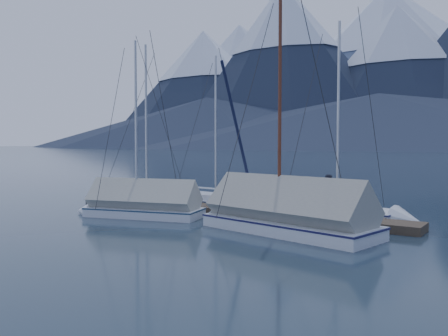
{
  "coord_description": "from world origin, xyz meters",
  "views": [
    {
      "loc": [
        12.49,
        -16.67,
        3.38
      ],
      "look_at": [
        0.0,
        2.0,
        2.2
      ],
      "focal_mm": 38.0,
      "sensor_mm": 36.0,
      "label": 1
    }
  ],
  "objects_px": {
    "sailboat_open_right": "(348,214)",
    "sailboat_covered_far": "(134,207)",
    "sailboat_covered_near": "(276,217)",
    "person": "(330,195)",
    "sailboat_open_left": "(152,198)",
    "sailboat_open_mid": "(222,205)"
  },
  "relations": [
    {
      "from": "sailboat_open_left",
      "to": "sailboat_open_mid",
      "type": "distance_m",
      "value": 5.06
    },
    {
      "from": "sailboat_covered_near",
      "to": "sailboat_covered_far",
      "type": "relative_size",
      "value": 1.17
    },
    {
      "from": "person",
      "to": "sailboat_covered_far",
      "type": "bearing_deg",
      "value": 91.45
    },
    {
      "from": "sailboat_open_left",
      "to": "sailboat_open_mid",
      "type": "height_order",
      "value": "sailboat_open_left"
    },
    {
      "from": "sailboat_open_right",
      "to": "person",
      "type": "distance_m",
      "value": 1.93
    },
    {
      "from": "sailboat_open_left",
      "to": "sailboat_open_mid",
      "type": "relative_size",
      "value": 1.15
    },
    {
      "from": "sailboat_open_right",
      "to": "person",
      "type": "relative_size",
      "value": 5.65
    },
    {
      "from": "sailboat_covered_near",
      "to": "sailboat_covered_far",
      "type": "distance_m",
      "value": 7.11
    },
    {
      "from": "sailboat_covered_far",
      "to": "person",
      "type": "height_order",
      "value": "sailboat_covered_far"
    },
    {
      "from": "sailboat_open_mid",
      "to": "sailboat_covered_far",
      "type": "xyz_separation_m",
      "value": [
        -1.85,
        -4.54,
        0.28
      ]
    },
    {
      "from": "sailboat_open_mid",
      "to": "sailboat_open_right",
      "type": "bearing_deg",
      "value": 3.42
    },
    {
      "from": "sailboat_covered_far",
      "to": "person",
      "type": "bearing_deg",
      "value": 22.13
    },
    {
      "from": "sailboat_open_right",
      "to": "sailboat_covered_near",
      "type": "bearing_deg",
      "value": -105.96
    },
    {
      "from": "sailboat_open_right",
      "to": "sailboat_covered_near",
      "type": "xyz_separation_m",
      "value": [
        -1.29,
        -4.5,
        0.35
      ]
    },
    {
      "from": "sailboat_covered_near",
      "to": "sailboat_open_left",
      "type": "bearing_deg",
      "value": 157.6
    },
    {
      "from": "sailboat_covered_near",
      "to": "person",
      "type": "distance_m",
      "value": 3.15
    },
    {
      "from": "sailboat_covered_near",
      "to": "person",
      "type": "bearing_deg",
      "value": 69.95
    },
    {
      "from": "sailboat_open_left",
      "to": "sailboat_covered_near",
      "type": "height_order",
      "value": "sailboat_covered_near"
    },
    {
      "from": "sailboat_covered_far",
      "to": "sailboat_open_right",
      "type": "bearing_deg",
      "value": 30.45
    },
    {
      "from": "sailboat_open_mid",
      "to": "sailboat_covered_near",
      "type": "bearing_deg",
      "value": -38.1
    },
    {
      "from": "sailboat_covered_far",
      "to": "person",
      "type": "distance_m",
      "value": 8.83
    },
    {
      "from": "sailboat_open_right",
      "to": "sailboat_covered_far",
      "type": "height_order",
      "value": "sailboat_open_right"
    }
  ]
}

